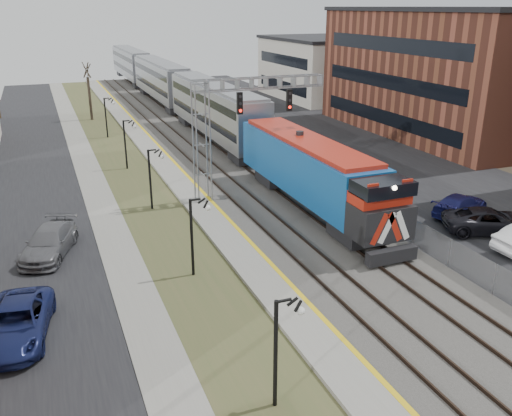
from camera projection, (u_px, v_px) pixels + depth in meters
street_west at (29, 191)px, 38.85m from camera, size 7.00×120.00×0.04m
sidewalk at (93, 183)px, 40.40m from camera, size 2.00×120.00×0.08m
grass_median at (134, 179)px, 41.45m from camera, size 4.00×120.00×0.06m
platform at (172, 174)px, 42.45m from camera, size 2.00×120.00×0.24m
ballast_bed at (232, 167)px, 44.20m from camera, size 8.00×120.00×0.20m
parking_lot at (359, 154)px, 48.39m from camera, size 16.00×120.00×0.04m
platform_edge at (183, 171)px, 42.72m from camera, size 0.24×120.00×0.01m
track_near at (209, 168)px, 43.44m from camera, size 1.58×120.00×0.15m
track_far at (249, 163)px, 44.66m from camera, size 1.58×120.00×0.15m
train at (176, 91)px, 65.07m from camera, size 3.00×85.85×5.33m
signal_gantry at (226, 119)px, 35.21m from camera, size 9.00×1.07×8.15m
lampposts at (190, 236)px, 26.21m from camera, size 0.14×62.14×4.00m
fence at (279, 154)px, 45.41m from camera, size 0.04×120.00×1.60m
bare_trees at (7, 144)px, 40.91m from camera, size 12.30×42.30×5.95m
car_lot_c at (489, 222)px, 31.43m from camera, size 5.71×4.27×1.44m
car_lot_d at (460, 205)px, 34.11m from camera, size 5.01×3.50×1.35m
car_lot_e at (295, 146)px, 48.16m from camera, size 4.42×1.98×1.48m
car_lot_f at (278, 130)px, 54.74m from camera, size 4.27×2.31×1.34m
car_street_a at (17, 324)px, 21.35m from camera, size 3.16×5.42×1.42m
car_street_b at (49, 243)px, 28.59m from camera, size 3.63×5.42×1.46m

